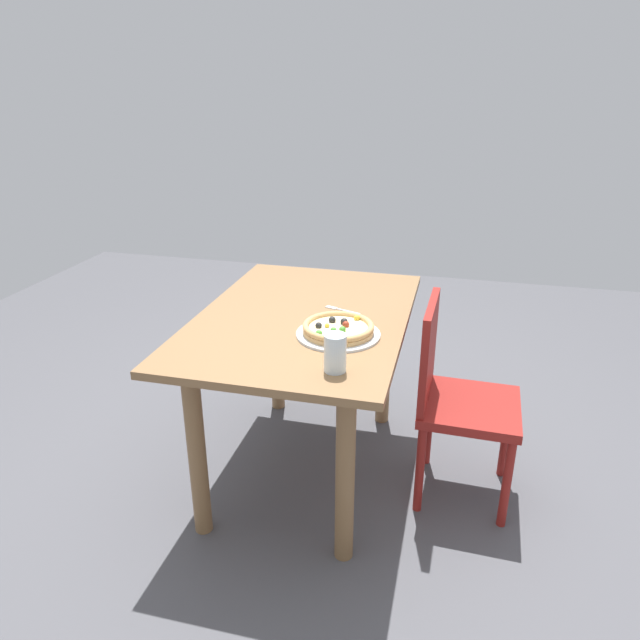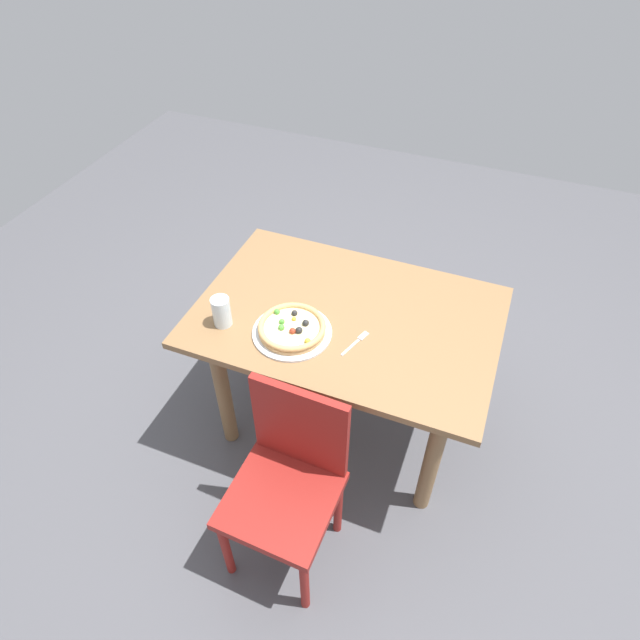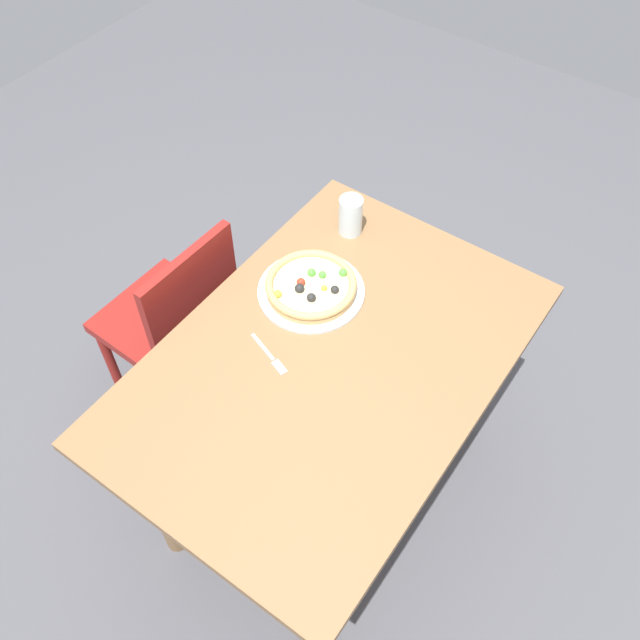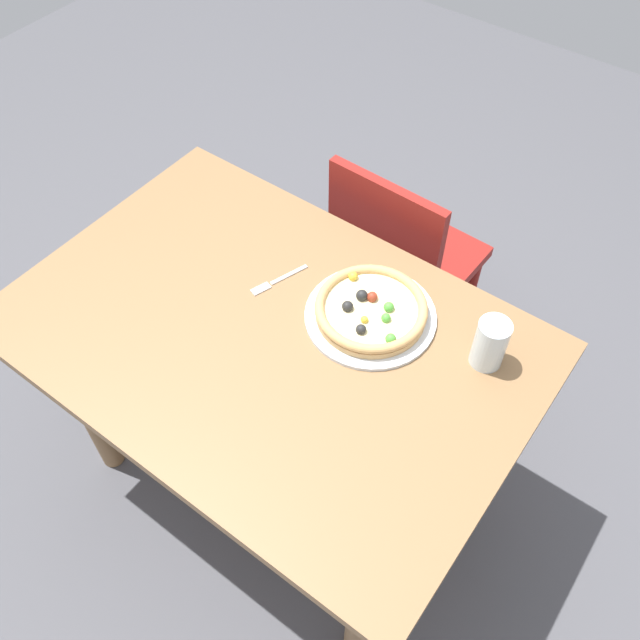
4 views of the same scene
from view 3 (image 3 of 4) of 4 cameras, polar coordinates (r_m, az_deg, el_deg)
ground_plane at (r=2.61m, az=0.60°, el=-12.93°), size 6.00×6.00×0.00m
dining_table at (r=2.06m, az=0.75°, el=-5.30°), size 1.27×0.86×0.77m
chair_near at (r=2.46m, az=-11.70°, el=0.00°), size 0.41×0.41×0.87m
plate at (r=2.10m, az=-0.73°, el=2.38°), size 0.32×0.32×0.01m
pizza at (r=2.08m, az=-0.73°, el=2.84°), size 0.28×0.28×0.05m
fork at (r=1.96m, az=-4.04°, el=-3.03°), size 0.07×0.16×0.00m
drinking_glass at (r=2.24m, az=2.52°, el=8.54°), size 0.08×0.08×0.13m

